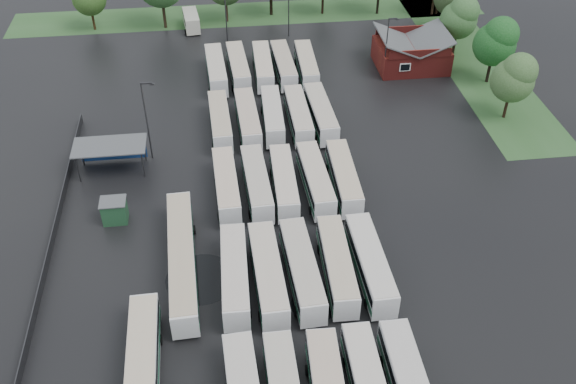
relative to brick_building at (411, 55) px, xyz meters
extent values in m
plane|color=black|center=(-24.00, -42.77, -1.87)|extent=(160.00, 160.00, 0.00)
cube|color=maroon|center=(0.00, 0.03, -0.17)|extent=(10.00, 8.00, 3.40)
cube|color=#4C4F51|center=(-2.50, 0.03, 2.43)|extent=(5.07, 8.60, 2.19)
cube|color=#4C4F51|center=(2.50, 0.03, 2.43)|extent=(5.07, 8.60, 2.19)
cube|color=maroon|center=(0.00, -3.97, 2.03)|extent=(9.00, 0.20, 1.20)
cube|color=silver|center=(-2.00, -4.02, 0.13)|extent=(1.60, 0.12, 1.20)
cylinder|color=#2D2D30|center=(-44.80, -22.77, -0.17)|extent=(0.16, 0.16, 3.40)
cylinder|color=#2D2D30|center=(-37.60, -22.77, -0.17)|extent=(0.16, 0.16, 3.40)
cylinder|color=#2D2D30|center=(-44.80, -19.57, -0.17)|extent=(0.16, 0.16, 3.40)
cylinder|color=#2D2D30|center=(-37.60, -19.57, -0.17)|extent=(0.16, 0.16, 3.40)
cube|color=#4C4F51|center=(-41.20, -21.17, 1.63)|extent=(8.20, 4.20, 0.15)
cube|color=navy|center=(-41.20, -19.27, -0.27)|extent=(7.60, 0.08, 2.60)
cube|color=#1B4627|center=(-40.20, -30.17, -0.62)|extent=(2.50, 2.00, 2.50)
cube|color=#4C4F51|center=(-40.20, -30.17, 0.69)|extent=(2.70, 2.20, 0.12)
cube|color=#2E5828|center=(-22.00, 22.03, -1.86)|extent=(80.00, 10.00, 0.01)
cube|color=#2E5828|center=(10.00, 0.03, -1.86)|extent=(10.00, 50.00, 0.01)
cube|color=#2D2D30|center=(-46.20, -34.77, -1.27)|extent=(0.10, 50.00, 1.20)
cylinder|color=black|center=(-28.27, -51.31, -1.43)|extent=(2.45, 0.92, 0.92)
cylinder|color=black|center=(-25.22, -51.41, -1.45)|extent=(2.37, 0.89, 0.89)
cylinder|color=black|center=(-21.93, -51.74, -1.43)|extent=(2.46, 0.93, 0.93)
cube|color=beige|center=(-18.73, -54.93, 1.17)|extent=(2.34, 10.90, 0.11)
cylinder|color=black|center=(-18.73, -51.35, -1.45)|extent=(2.38, 0.90, 0.90)
cube|color=black|center=(-15.56, -55.25, 0.42)|extent=(2.54, 11.11, 0.85)
cube|color=beige|center=(-15.56, -55.25, 1.26)|extent=(2.39, 11.22, 0.12)
cylinder|color=black|center=(-15.56, -51.55, -1.43)|extent=(2.45, 0.92, 0.92)
cube|color=silver|center=(-28.27, -41.40, -0.14)|extent=(2.65, 11.40, 2.60)
cube|color=black|center=(-28.27, -41.40, 0.38)|extent=(2.70, 10.95, 0.83)
cube|color=#16563A|center=(-28.27, -41.40, -0.71)|extent=(2.70, 11.17, 0.57)
cube|color=beige|center=(-28.27, -41.40, 1.21)|extent=(2.55, 11.06, 0.11)
cylinder|color=black|center=(-28.27, -45.03, -1.44)|extent=(2.41, 0.91, 0.91)
cylinder|color=black|center=(-28.27, -37.77, -1.44)|extent=(2.41, 0.91, 0.91)
cube|color=silver|center=(-25.22, -41.74, -0.09)|extent=(2.77, 11.77, 2.68)
cube|color=black|center=(-25.22, -41.74, 0.45)|extent=(2.82, 11.31, 0.86)
cube|color=#0D442D|center=(-25.22, -41.74, -0.68)|extent=(2.81, 11.54, 0.59)
cube|color=beige|center=(-25.22, -41.74, 1.31)|extent=(2.66, 11.42, 0.12)
cylinder|color=black|center=(-25.22, -45.49, -1.43)|extent=(2.49, 0.94, 0.94)
cylinder|color=black|center=(-25.22, -37.99, -1.43)|extent=(2.49, 0.94, 0.94)
cube|color=silver|center=(-22.03, -41.53, -0.09)|extent=(2.95, 11.75, 2.67)
cube|color=black|center=(-22.03, -41.53, 0.44)|extent=(2.98, 11.28, 0.85)
cube|color=#155137|center=(-22.03, -41.53, -0.68)|extent=(2.99, 11.52, 0.59)
cube|color=#BBB1A0|center=(-22.03, -41.53, 1.29)|extent=(2.83, 11.39, 0.12)
cylinder|color=black|center=(-22.03, -45.26, -1.43)|extent=(2.48, 0.93, 0.93)
cylinder|color=black|center=(-22.03, -37.80, -1.43)|extent=(2.48, 0.93, 0.93)
cube|color=silver|center=(-18.69, -41.31, -0.14)|extent=(2.66, 11.40, 2.60)
cube|color=black|center=(-18.69, -41.31, 0.38)|extent=(2.70, 10.95, 0.83)
cube|color=#165434|center=(-18.69, -41.31, -0.71)|extent=(2.70, 11.17, 0.57)
cube|color=#C5B395|center=(-18.69, -41.31, 1.21)|extent=(2.56, 11.06, 0.11)
cylinder|color=black|center=(-18.69, -44.94, -1.44)|extent=(2.41, 0.91, 0.91)
cylinder|color=black|center=(-18.69, -37.68, -1.44)|extent=(2.41, 0.91, 0.91)
cube|color=silver|center=(-15.56, -41.52, -0.11)|extent=(2.62, 11.57, 2.64)
cube|color=black|center=(-15.56, -41.52, 0.41)|extent=(2.67, 11.11, 0.84)
cube|color=#1A5537|center=(-15.56, -41.52, -0.69)|extent=(2.66, 11.34, 0.58)
cube|color=silver|center=(-15.56, -41.52, 1.25)|extent=(2.51, 11.22, 0.12)
cylinder|color=black|center=(-15.56, -45.21, -1.43)|extent=(2.45, 0.92, 0.92)
cylinder|color=black|center=(-15.56, -37.83, -1.43)|extent=(2.45, 0.92, 0.92)
cube|color=silver|center=(-28.39, -27.76, -0.17)|extent=(2.67, 11.19, 2.55)
cube|color=black|center=(-28.39, -27.76, 0.34)|extent=(2.71, 10.75, 0.82)
cube|color=#174530|center=(-28.39, -27.76, -0.74)|extent=(2.71, 10.97, 0.56)
cube|color=beige|center=(-28.39, -27.76, 1.15)|extent=(2.56, 10.85, 0.11)
cylinder|color=black|center=(-28.39, -31.32, -1.45)|extent=(2.36, 0.89, 0.89)
cylinder|color=black|center=(-28.39, -24.20, -1.45)|extent=(2.36, 0.89, 0.89)
cube|color=silver|center=(-25.07, -27.81, -0.16)|extent=(2.77, 11.32, 2.58)
cube|color=black|center=(-25.07, -27.81, 0.36)|extent=(2.81, 10.87, 0.82)
cube|color=#0F432D|center=(-25.07, -27.81, -0.72)|extent=(2.81, 11.10, 0.57)
cube|color=#BDB2A1|center=(-25.07, -27.81, 1.18)|extent=(2.66, 10.98, 0.11)
cylinder|color=black|center=(-25.07, -31.41, -1.44)|extent=(2.39, 0.90, 0.90)
cylinder|color=black|center=(-25.07, -24.22, -1.44)|extent=(2.39, 0.90, 0.90)
cube|color=silver|center=(-22.09, -27.98, -0.18)|extent=(2.54, 11.11, 2.54)
cube|color=black|center=(-22.09, -27.98, 0.32)|extent=(2.59, 10.67, 0.81)
cube|color=#154B33|center=(-22.09, -27.98, -0.74)|extent=(2.58, 10.89, 0.56)
cube|color=beige|center=(-22.09, -27.98, 1.13)|extent=(2.44, 10.78, 0.11)
cylinder|color=black|center=(-22.09, -31.52, -1.45)|extent=(2.35, 0.89, 0.89)
cylinder|color=black|center=(-22.09, -24.44, -1.45)|extent=(2.35, 0.89, 0.89)
cube|color=silver|center=(-18.62, -27.97, -0.15)|extent=(2.79, 11.39, 2.59)
cube|color=black|center=(-18.62, -27.97, 0.37)|extent=(2.83, 10.94, 0.83)
cube|color=#0B4529|center=(-18.62, -27.97, -0.72)|extent=(2.83, 11.16, 0.57)
cube|color=beige|center=(-18.62, -27.97, 1.20)|extent=(2.68, 11.05, 0.11)
cylinder|color=black|center=(-18.62, -31.59, -1.44)|extent=(2.40, 0.90, 0.90)
cylinder|color=black|center=(-18.62, -24.35, -1.44)|extent=(2.40, 0.90, 0.90)
cube|color=silver|center=(-15.46, -27.98, -0.15)|extent=(2.55, 11.29, 2.58)
cube|color=black|center=(-15.46, -27.98, 0.36)|extent=(2.60, 10.84, 0.83)
cube|color=#0A472C|center=(-15.46, -27.98, -0.72)|extent=(2.59, 11.07, 0.57)
cube|color=beige|center=(-15.46, -27.98, 1.18)|extent=(2.45, 10.95, 0.11)
cylinder|color=black|center=(-15.46, -31.58, -1.44)|extent=(2.39, 0.90, 0.90)
cylinder|color=black|center=(-15.46, -24.38, -1.44)|extent=(2.39, 0.90, 0.90)
cube|color=silver|center=(-28.53, -14.60, -0.18)|extent=(2.66, 11.17, 2.54)
cube|color=black|center=(-28.53, -14.60, 0.33)|extent=(2.70, 10.73, 0.81)
cube|color=#12472D|center=(-28.53, -14.60, -0.74)|extent=(2.70, 10.95, 0.56)
cube|color=#C0AD90|center=(-28.53, -14.60, 1.14)|extent=(2.56, 10.83, 0.11)
cylinder|color=black|center=(-28.53, -18.15, -1.45)|extent=(2.36, 0.89, 0.89)
cylinder|color=black|center=(-28.53, -11.05, -1.45)|extent=(2.36, 0.89, 0.89)
cube|color=silver|center=(-25.08, -14.65, -0.13)|extent=(2.71, 11.45, 2.61)
cube|color=black|center=(-25.08, -14.65, 0.39)|extent=(2.75, 11.00, 0.84)
cube|color=#0A482D|center=(-25.08, -14.65, -0.71)|extent=(2.75, 11.23, 0.57)
cube|color=#C5AE98|center=(-25.08, -14.65, 1.22)|extent=(2.60, 11.11, 0.11)
cylinder|color=black|center=(-25.08, -18.29, -1.44)|extent=(2.42, 0.91, 0.91)
cylinder|color=black|center=(-25.08, -11.00, -1.44)|extent=(2.42, 0.91, 0.91)
cube|color=silver|center=(-21.90, -14.11, -0.18)|extent=(2.68, 11.16, 2.54)
cube|color=black|center=(-21.90, -14.11, 0.33)|extent=(2.72, 10.72, 0.81)
cube|color=#124A31|center=(-21.90, -14.11, -0.74)|extent=(2.71, 10.94, 0.56)
cube|color=beige|center=(-21.90, -14.11, 1.14)|extent=(2.57, 10.83, 0.11)
cylinder|color=black|center=(-21.90, -17.66, -1.45)|extent=(2.36, 0.89, 0.89)
cylinder|color=black|center=(-21.90, -10.56, -1.45)|extent=(2.36, 0.89, 0.89)
cube|color=silver|center=(-18.65, -14.46, -0.16)|extent=(2.42, 11.21, 2.57)
cube|color=black|center=(-18.65, -14.46, 0.35)|extent=(2.48, 10.77, 0.82)
cube|color=#134A33|center=(-18.65, -14.46, -0.73)|extent=(2.47, 10.99, 0.56)
cube|color=beige|center=(-18.65, -14.46, 1.17)|extent=(2.33, 10.88, 0.11)
cylinder|color=black|center=(-18.65, -18.04, -1.45)|extent=(2.38, 0.90, 0.90)
cylinder|color=black|center=(-18.65, -10.88, -1.45)|extent=(2.38, 0.90, 0.90)
cube|color=silver|center=(-15.79, -14.42, -0.12)|extent=(2.80, 11.53, 2.62)
cube|color=black|center=(-15.79, -14.42, 0.40)|extent=(2.84, 11.07, 0.84)
cube|color=#0B4E2B|center=(-15.79, -14.42, -0.70)|extent=(2.84, 11.30, 0.58)
cube|color=#BFB29F|center=(-15.79, -14.42, 1.23)|extent=(2.69, 11.18, 0.11)
cylinder|color=black|center=(-15.79, -18.08, -1.44)|extent=(2.43, 0.92, 0.92)
cylinder|color=black|center=(-15.79, -10.76, -1.44)|extent=(2.43, 0.92, 0.92)
cube|color=silver|center=(-28.54, -0.98, -0.12)|extent=(2.88, 11.55, 2.63)
cube|color=black|center=(-28.54, -0.98, 0.40)|extent=(2.92, 11.10, 0.84)
cube|color=#194E35|center=(-28.54, -0.98, -0.70)|extent=(2.92, 11.33, 0.58)
cube|color=beige|center=(-28.54, -0.98, 1.24)|extent=(2.77, 11.21, 0.11)
cylinder|color=black|center=(-28.54, -4.65, -1.44)|extent=(2.44, 0.92, 0.92)
cylinder|color=black|center=(-28.54, 2.68, -1.44)|extent=(2.44, 0.92, 0.92)
cube|color=silver|center=(-25.38, -0.52, -0.14)|extent=(2.91, 11.46, 2.60)
cube|color=black|center=(-25.38, -0.52, 0.38)|extent=(2.94, 11.01, 0.83)
cube|color=#1C553D|center=(-25.38, -0.52, -0.71)|extent=(2.95, 11.24, 0.57)
cube|color=beige|center=(-25.38, -0.52, 1.21)|extent=(2.80, 11.12, 0.11)
cylinder|color=black|center=(-25.38, -4.15, -1.44)|extent=(2.41, 0.91, 0.91)
cylinder|color=black|center=(-25.38, 3.12, -1.44)|extent=(2.41, 0.91, 0.91)
cube|color=silver|center=(-21.87, -0.76, -0.15)|extent=(2.57, 11.33, 2.59)
cube|color=black|center=(-21.87, -0.76, 0.37)|extent=(2.62, 10.88, 0.83)
cube|color=#174E32|center=(-21.87, -0.76, -0.72)|extent=(2.62, 11.10, 0.57)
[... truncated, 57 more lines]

